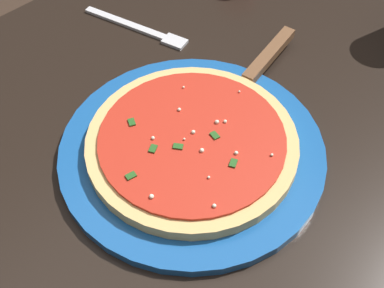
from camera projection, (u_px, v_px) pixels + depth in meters
name	position (u px, v px, depth m)	size (l,w,h in m)	color
restaurant_table	(216.00, 196.00, 0.77)	(0.90, 0.86, 0.73)	black
serving_plate	(192.00, 151.00, 0.64)	(0.34, 0.34, 0.01)	#195199
pizza	(192.00, 143.00, 0.63)	(0.26, 0.26, 0.02)	#DBB26B
pizza_server	(255.00, 72.00, 0.72)	(0.22, 0.09, 0.01)	silver
fork	(141.00, 29.00, 0.80)	(0.07, 0.18, 0.00)	silver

